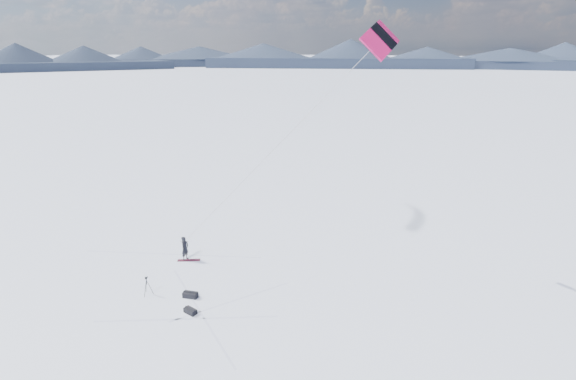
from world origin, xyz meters
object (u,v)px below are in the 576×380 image
Objects in this scene: tripod at (147,283)px; gear_bag_b at (190,311)px; snowboard at (189,260)px; gear_bag_a at (190,295)px; snowkiter at (186,260)px.

gear_bag_b is (3.37, -0.13, -0.60)m from tripod.
snowboard is 1.96× the size of gear_bag_b.
gear_bag_b is (1.06, -1.15, -0.02)m from gear_bag_a.
gear_bag_a is (3.13, -3.24, 0.14)m from snowboard.
tripod is 1.51× the size of gear_bag_b.
snowkiter is 1.12× the size of snowboard.
tripod is (0.81, -4.25, 0.72)m from snowboard.
snowboard is 1.30× the size of tripod.
gear_bag_a is (3.38, -3.23, 0.16)m from snowkiter.
snowkiter is 2.21× the size of gear_bag_b.
snowkiter is 4.44m from tripod.
snowkiter reaches higher than gear_bag_a.
gear_bag_b reaches higher than snowboard.
snowkiter reaches higher than snowboard.
snowkiter is at bearing 119.24° from gear_bag_a.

